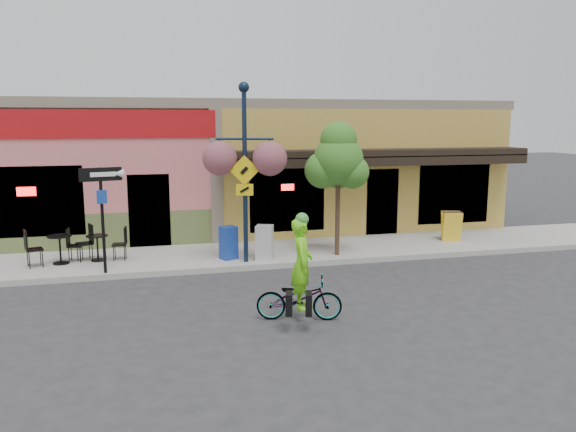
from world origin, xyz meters
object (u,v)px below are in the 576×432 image
object	(u,v)px
building	(230,164)
street_tree	(338,188)
bicycle	(299,298)
newspaper_box_grey	(264,243)
lamp_post	(245,174)
cyclist_rider	(302,276)
one_way_sign	(103,221)
newspaper_box_blue	(229,243)

from	to	relation	value
building	street_tree	world-z (taller)	building
bicycle	newspaper_box_grey	world-z (taller)	newspaper_box_grey
bicycle	lamp_post	bearing A→B (deg)	20.10
cyclist_rider	newspaper_box_grey	distance (m)	4.26
lamp_post	building	bearing A→B (deg)	101.34
building	cyclist_rider	bearing A→B (deg)	-91.07
bicycle	cyclist_rider	world-z (taller)	cyclist_rider
building	one_way_sign	bearing A→B (deg)	-120.99
building	newspaper_box_grey	xyz separation A→B (m)	(-0.05, -6.55, -1.63)
building	newspaper_box_blue	size ratio (longest dim) A/B	20.36
cyclist_rider	street_tree	bearing A→B (deg)	-11.46
building	newspaper_box_blue	distance (m)	6.49
bicycle	one_way_sign	size ratio (longest dim) A/B	0.64
cyclist_rider	one_way_sign	distance (m)	5.59
newspaper_box_blue	one_way_sign	bearing A→B (deg)	167.05
bicycle	newspaper_box_grey	size ratio (longest dim) A/B	1.77
newspaper_box_grey	street_tree	size ratio (longest dim) A/B	0.25
bicycle	one_way_sign	distance (m)	5.62
newspaper_box_grey	street_tree	bearing A→B (deg)	24.55
building	one_way_sign	distance (m)	8.03
street_tree	newspaper_box_blue	bearing A→B (deg)	175.11
bicycle	one_way_sign	xyz separation A→B (m)	(-3.86, 3.95, 1.01)
lamp_post	newspaper_box_grey	size ratio (longest dim) A/B	4.96
building	one_way_sign	xyz separation A→B (m)	(-4.11, -6.85, -0.80)
one_way_sign	newspaper_box_grey	size ratio (longest dim) A/B	2.76
street_tree	bicycle	bearing A→B (deg)	-117.76
lamp_post	newspaper_box_blue	distance (m)	1.98
cyclist_rider	newspaper_box_blue	xyz separation A→B (m)	(-0.77, 4.60, -0.29)
newspaper_box_blue	cyclist_rider	bearing A→B (deg)	-105.13
lamp_post	street_tree	world-z (taller)	lamp_post
bicycle	newspaper_box_blue	bearing A→B (deg)	24.64
one_way_sign	newspaper_box_blue	size ratio (longest dim) A/B	2.90
cyclist_rider	newspaper_box_blue	world-z (taller)	cyclist_rider
building	newspaper_box_grey	bearing A→B (deg)	-90.43
one_way_sign	newspaper_box_blue	bearing A→B (deg)	-2.57
one_way_sign	lamp_post	bearing A→B (deg)	-10.46
street_tree	cyclist_rider	bearing A→B (deg)	-117.24
newspaper_box_grey	newspaper_box_blue	bearing A→B (deg)	-178.63
one_way_sign	cyclist_rider	bearing A→B (deg)	-59.48
building	newspaper_box_grey	size ratio (longest dim) A/B	19.31
newspaper_box_blue	lamp_post	bearing A→B (deg)	-70.65
lamp_post	newspaper_box_grey	xyz separation A→B (m)	(0.52, 0.07, -1.87)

